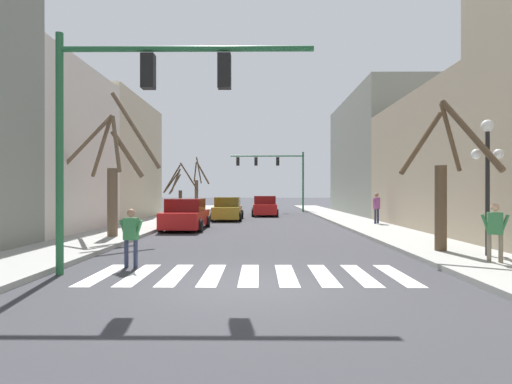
# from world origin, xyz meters

# --- Properties ---
(ground_plane) EXTENTS (240.00, 240.00, 0.00)m
(ground_plane) POSITION_xyz_m (0.00, 0.00, 0.00)
(ground_plane) COLOR #38383D
(building_row_right) EXTENTS (6.00, 40.15, 12.87)m
(building_row_right) POSITION_xyz_m (10.88, 13.06, 5.30)
(building_row_right) COLOR tan
(building_row_right) RESTS_ON ground_plane
(crosswalk_stripes) EXTENTS (7.65, 2.60, 0.01)m
(crosswalk_stripes) POSITION_xyz_m (-0.00, 1.19, 0.00)
(crosswalk_stripes) COLOR white
(crosswalk_stripes) RESTS_ON ground_plane
(traffic_signal_near) EXTENTS (6.30, 0.28, 5.92)m
(traffic_signal_near) POSITION_xyz_m (-2.82, 1.17, 4.28)
(traffic_signal_near) COLOR #236038
(traffic_signal_near) RESTS_ON ground_plane
(traffic_signal_far) EXTENTS (7.35, 0.28, 5.99)m
(traffic_signal_far) POSITION_xyz_m (1.88, 31.40, 4.47)
(traffic_signal_far) COLOR #236038
(traffic_signal_far) RESTS_ON ground_plane
(street_lamp_right_corner) EXTENTS (0.95, 0.36, 4.00)m
(street_lamp_right_corner) POSITION_xyz_m (6.96, 3.22, 2.99)
(street_lamp_right_corner) COLOR black
(street_lamp_right_corner) RESTS_ON sidewalk_right
(car_parked_left_near) EXTENTS (2.09, 4.83, 1.62)m
(car_parked_left_near) POSITION_xyz_m (-2.00, 19.92, 0.76)
(car_parked_left_near) COLOR #A38423
(car_parked_left_near) RESTS_ON ground_plane
(car_parked_right_near) EXTENTS (2.15, 4.20, 1.66)m
(car_parked_right_near) POSITION_xyz_m (0.71, 24.72, 0.77)
(car_parked_right_near) COLOR red
(car_parked_right_near) RESTS_ON ground_plane
(car_parked_right_far) EXTENTS (2.18, 4.74, 1.65)m
(car_parked_right_far) POSITION_xyz_m (-3.68, 12.75, 0.77)
(car_parked_right_far) COLOR red
(car_parked_right_far) RESTS_ON ground_plane
(pedestrian_crossing_street) EXTENTS (0.61, 0.61, 1.81)m
(pedestrian_crossing_street) POSITION_xyz_m (7.14, 14.91, 1.22)
(pedestrian_crossing_street) COLOR #282D47
(pedestrian_crossing_street) RESTS_ON sidewalk_right
(pedestrian_waiting_at_curb) EXTENTS (0.65, 0.35, 1.57)m
(pedestrian_waiting_at_curb) POSITION_xyz_m (6.52, 2.12, 1.08)
(pedestrian_waiting_at_curb) COLOR #7A705B
(pedestrian_waiting_at_curb) RESTS_ON sidewalk_right
(pedestrian_on_left_sidewalk) EXTENTS (0.68, 0.27, 1.57)m
(pedestrian_on_left_sidewalk) POSITION_xyz_m (-3.18, 2.07, 0.93)
(pedestrian_on_left_sidewalk) COLOR #282D47
(pedestrian_on_left_sidewalk) RESTS_ON ground_plane
(street_tree_left_far) EXTENTS (4.47, 2.21, 6.07)m
(street_tree_left_far) POSITION_xyz_m (-5.87, 8.18, 2.74)
(street_tree_left_far) COLOR brown
(street_tree_left_far) RESTS_ON sidewalk_left
(street_tree_right_far) EXTENTS (2.85, 1.78, 4.24)m
(street_tree_right_far) POSITION_xyz_m (-6.23, 23.49, 2.10)
(street_tree_right_far) COLOR #473828
(street_tree_right_far) RESTS_ON sidewalk_left
(street_tree_right_mid) EXTENTS (2.11, 3.98, 5.76)m
(street_tree_right_mid) POSITION_xyz_m (-6.65, 36.01, 2.58)
(street_tree_right_mid) COLOR #473828
(street_tree_right_mid) RESTS_ON sidewalk_left
(street_tree_left_near) EXTENTS (2.55, 2.84, 4.83)m
(street_tree_left_near) POSITION_xyz_m (6.06, 4.04, 2.33)
(street_tree_left_near) COLOR brown
(street_tree_left_near) RESTS_ON sidewalk_right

